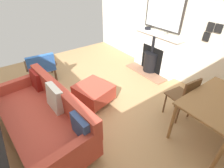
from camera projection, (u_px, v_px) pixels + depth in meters
The scene contains 12 objects.
ground_plane at pixel (83, 103), 3.52m from camera, with size 4.82×5.55×0.01m, color tan.
wall_left at pixel (169, 20), 3.94m from camera, with size 0.12×5.55×2.66m, color silver.
fireplace at pixel (154, 55), 4.42m from camera, with size 0.58×1.36×1.04m.
mirror_over_mantel at pixel (164, 9), 3.85m from camera, with size 0.04×1.06×0.94m.
mantel_bowl_near at pixel (148, 28), 4.32m from camera, with size 0.16×0.16×0.05m.
mantel_bowl_far at pixel (166, 34), 3.93m from camera, with size 0.12×0.12×0.04m.
sofa at pixel (44, 117), 2.72m from camera, with size 1.12×2.13×0.82m.
ottoman at pixel (94, 92), 3.43m from camera, with size 0.76×0.79×0.39m.
armchair_accent at pixel (41, 66), 3.99m from camera, with size 0.73×0.65×0.75m.
dining_table at pixel (220, 106), 2.45m from camera, with size 1.19×0.81×0.75m.
dining_chair_near_fireplace at pixel (185, 95), 2.90m from camera, with size 0.44×0.44×0.86m.
photo_gallery_row at pixel (212, 31), 3.20m from camera, with size 0.02×0.30×0.37m.
Camera 1 is at (1.09, 2.53, 2.31)m, focal length 27.00 mm.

